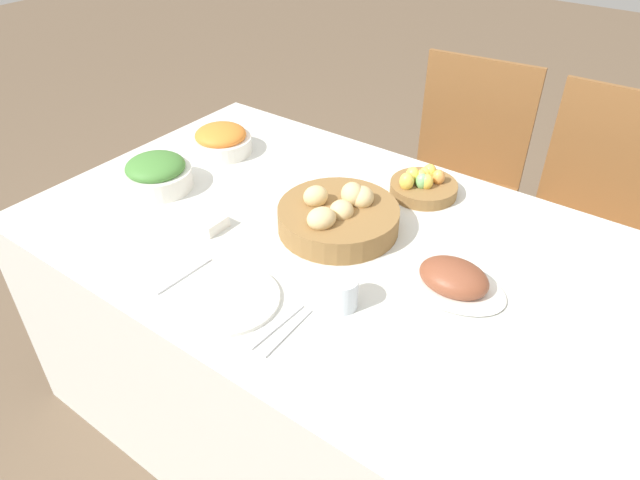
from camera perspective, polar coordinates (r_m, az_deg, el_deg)
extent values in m
plane|color=brown|center=(1.98, 1.75, -17.25)|extent=(12.00, 12.00, 0.00)
cube|color=silver|center=(1.70, 1.97, -9.96)|extent=(1.68, 1.00, 0.72)
cylinder|color=brown|center=(2.12, 16.59, -6.01)|extent=(0.03, 0.03, 0.43)
cylinder|color=brown|center=(2.09, 26.54, -9.78)|extent=(0.03, 0.03, 0.43)
cylinder|color=brown|center=(2.42, 19.96, -0.84)|extent=(0.03, 0.03, 0.43)
cylinder|color=brown|center=(2.39, 28.62, -4.02)|extent=(0.03, 0.03, 0.43)
cube|color=brown|center=(2.11, 24.39, -0.35)|extent=(0.43, 0.43, 0.02)
cube|color=brown|center=(2.17, 27.33, 7.43)|extent=(0.42, 0.02, 0.47)
cylinder|color=brown|center=(2.24, 5.71, -1.81)|extent=(0.03, 0.03, 0.43)
cylinder|color=brown|center=(2.15, 15.11, -4.93)|extent=(0.03, 0.03, 0.43)
cylinder|color=brown|center=(2.54, 9.45, 2.88)|extent=(0.03, 0.03, 0.43)
cylinder|color=brown|center=(2.46, 17.81, 0.31)|extent=(0.03, 0.03, 0.43)
cube|color=brown|center=(2.21, 12.77, 3.98)|extent=(0.46, 0.46, 0.02)
cube|color=brown|center=(2.27, 15.30, 11.50)|extent=(0.42, 0.06, 0.47)
cylinder|color=olive|center=(1.49, 1.85, 2.19)|extent=(0.32, 0.32, 0.06)
ellipsoid|color=#E0C184|center=(1.49, 4.21, 4.29)|extent=(0.09, 0.09, 0.06)
ellipsoid|color=#E0C184|center=(1.44, 2.17, 2.93)|extent=(0.07, 0.08, 0.06)
ellipsoid|color=#E0C184|center=(1.49, 3.26, 4.59)|extent=(0.09, 0.09, 0.06)
ellipsoid|color=#E0C184|center=(1.40, 0.15, 2.16)|extent=(0.09, 0.09, 0.06)
ellipsoid|color=#E0C184|center=(1.48, -0.44, 4.39)|extent=(0.08, 0.09, 0.06)
cylinder|color=olive|center=(1.67, 10.30, 5.10)|extent=(0.19, 0.19, 0.03)
ellipsoid|color=#F29E4C|center=(1.67, 11.76, 6.17)|extent=(0.04, 0.04, 0.05)
ellipsoid|color=#F4D151|center=(1.64, 10.62, 5.74)|extent=(0.04, 0.04, 0.05)
ellipsoid|color=#7FCC7A|center=(1.64, 10.16, 5.80)|extent=(0.04, 0.04, 0.05)
ellipsoid|color=#F4D151|center=(1.68, 10.89, 6.66)|extent=(0.04, 0.04, 0.05)
ellipsoid|color=#F4D151|center=(1.66, 10.06, 6.24)|extent=(0.03, 0.03, 0.04)
ellipsoid|color=#F4D151|center=(1.66, 9.25, 6.39)|extent=(0.04, 0.04, 0.05)
ellipsoid|color=#F4D151|center=(1.67, 10.44, 6.44)|extent=(0.04, 0.04, 0.05)
ellipsoid|color=#F4D151|center=(1.62, 8.66, 5.80)|extent=(0.04, 0.04, 0.05)
ellipsoid|color=white|center=(1.35, 13.01, -4.55)|extent=(0.25, 0.18, 0.01)
ellipsoid|color=brown|center=(1.33, 13.15, -3.76)|extent=(0.16, 0.12, 0.07)
cylinder|color=white|center=(1.90, -9.80, 9.37)|extent=(0.19, 0.19, 0.05)
ellipsoid|color=orange|center=(1.88, -9.91, 10.34)|extent=(0.16, 0.16, 0.06)
cylinder|color=white|center=(1.73, -15.93, 5.93)|extent=(0.20, 0.20, 0.06)
ellipsoid|color=#478438|center=(1.72, -16.14, 7.08)|extent=(0.17, 0.17, 0.06)
cylinder|color=white|center=(1.30, -9.18, -5.82)|extent=(0.23, 0.23, 0.01)
cube|color=silver|center=(1.38, -13.42, -3.49)|extent=(0.02, 0.16, 0.00)
cube|color=silver|center=(1.23, -4.33, -8.60)|extent=(0.02, 0.16, 0.00)
cube|color=silver|center=(1.21, -3.22, -9.20)|extent=(0.02, 0.16, 0.00)
cylinder|color=silver|center=(1.25, 2.14, -5.24)|extent=(0.08, 0.08, 0.07)
cube|color=white|center=(1.54, -11.62, 1.98)|extent=(0.12, 0.08, 0.03)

